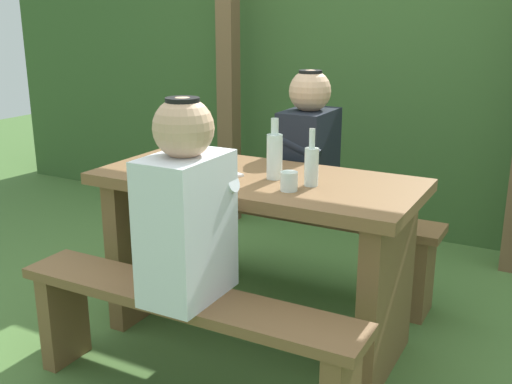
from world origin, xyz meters
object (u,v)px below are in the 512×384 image
at_px(drinking_glass, 289,181).
at_px(bottle_left, 311,165).
at_px(person_black_coat, 309,147).
at_px(picnic_table, 256,230).
at_px(cell_phone, 226,176).
at_px(bench_near, 184,325).
at_px(person_white_shirt, 187,208).
at_px(bottle_right, 275,154).
at_px(bench_far, 306,233).

xyz_separation_m(drinking_glass, bottle_left, (0.05, 0.11, 0.05)).
bearing_deg(person_black_coat, picnic_table, -90.15).
bearing_deg(cell_phone, bench_near, -57.39).
bearing_deg(person_black_coat, bottle_left, -65.66).
bearing_deg(person_white_shirt, bottle_right, 83.77).
relative_size(picnic_table, cell_phone, 10.00).
bearing_deg(bottle_left, person_white_shirt, -114.25).
height_order(person_black_coat, cell_phone, person_black_coat).
distance_m(picnic_table, bench_far, 0.60).
height_order(bench_near, bench_far, same).
distance_m(person_white_shirt, bottle_left, 0.59).
relative_size(drinking_glass, bottle_right, 0.30).
bearing_deg(drinking_glass, picnic_table, 148.52).
distance_m(bench_near, person_black_coat, 1.22).
bearing_deg(person_white_shirt, bottle_left, 65.75).
xyz_separation_m(bottle_left, cell_phone, (-0.37, -0.05, -0.08)).
height_order(picnic_table, drinking_glass, drinking_glass).
bearing_deg(bench_far, bench_near, -90.00).
xyz_separation_m(bench_far, bottle_left, (0.27, -0.59, 0.53)).
height_order(picnic_table, person_white_shirt, person_white_shirt).
bearing_deg(bottle_right, cell_phone, -156.65).
bearing_deg(bench_far, picnic_table, -90.00).
height_order(bench_near, bottle_right, bottle_right).
relative_size(bench_near, person_black_coat, 1.95).
height_order(person_white_shirt, drinking_glass, person_white_shirt).
bearing_deg(bottle_right, picnic_table, -179.58).
relative_size(bench_near, drinking_glass, 18.39).
bearing_deg(bench_far, person_white_shirt, -88.64).
height_order(bench_near, cell_phone, cell_phone).
relative_size(person_black_coat, bottle_left, 3.08).
bearing_deg(picnic_table, drinking_glass, -31.48).
xyz_separation_m(person_black_coat, drinking_glass, (0.22, -0.70, 0.02)).
distance_m(person_black_coat, bottle_right, 0.57).
height_order(picnic_table, bottle_right, bottle_right).
bearing_deg(bench_far, drinking_glass, -72.58).
distance_m(picnic_table, bottle_right, 0.36).
height_order(bottle_right, cell_phone, bottle_right).
bearing_deg(cell_phone, bench_far, 101.96).
bearing_deg(person_black_coat, drinking_glass, -72.62).
distance_m(bench_near, person_white_shirt, 0.46).
height_order(bottle_left, cell_phone, bottle_left).
xyz_separation_m(bench_near, person_black_coat, (0.00, 1.13, 0.46)).
xyz_separation_m(bottle_left, bottle_right, (-0.18, 0.03, 0.02)).
height_order(picnic_table, bench_near, picnic_table).
relative_size(person_black_coat, cell_phone, 5.14).
relative_size(bench_far, drinking_glass, 18.39).
xyz_separation_m(bench_far, cell_phone, (-0.10, -0.65, 0.45)).
bearing_deg(picnic_table, person_black_coat, 89.85).
relative_size(drinking_glass, bottle_left, 0.33).
distance_m(picnic_table, person_black_coat, 0.62).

